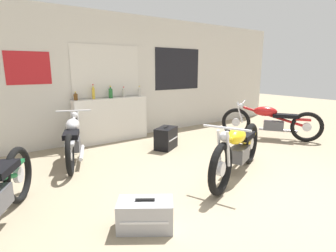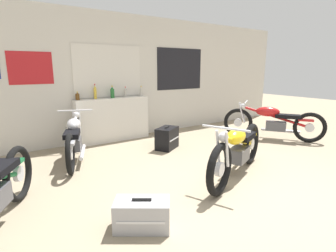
# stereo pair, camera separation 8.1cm
# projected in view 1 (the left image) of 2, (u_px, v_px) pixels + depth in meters

# --- Properties ---
(ground_plane) EXTENTS (24.00, 24.00, 0.00)m
(ground_plane) POSITION_uv_depth(u_px,v_px,m) (265.00, 195.00, 3.39)
(ground_plane) COLOR gray
(wall_back) EXTENTS (10.00, 0.07, 2.80)m
(wall_back) POSITION_uv_depth(u_px,v_px,m) (128.00, 77.00, 6.09)
(wall_back) COLOR beige
(wall_back) RESTS_ON ground_plane
(sill_counter) EXTENTS (1.66, 0.28, 0.97)m
(sill_counter) POSITION_uv_depth(u_px,v_px,m) (111.00, 120.00, 5.85)
(sill_counter) COLOR silver
(sill_counter) RESTS_ON ground_plane
(bottle_leftmost) EXTENTS (0.08, 0.08, 0.17)m
(bottle_leftmost) POSITION_uv_depth(u_px,v_px,m) (76.00, 96.00, 5.35)
(bottle_leftmost) COLOR #5B3814
(bottle_leftmost) RESTS_ON sill_counter
(bottle_left_center) EXTENTS (0.06, 0.06, 0.32)m
(bottle_left_center) POSITION_uv_depth(u_px,v_px,m) (93.00, 92.00, 5.55)
(bottle_left_center) COLOR gold
(bottle_left_center) RESTS_ON sill_counter
(bottle_center) EXTENTS (0.09, 0.09, 0.27)m
(bottle_center) POSITION_uv_depth(u_px,v_px,m) (111.00, 93.00, 5.72)
(bottle_center) COLOR #23662D
(bottle_center) RESTS_ON sill_counter
(bottle_right_center) EXTENTS (0.06, 0.06, 0.23)m
(bottle_right_center) POSITION_uv_depth(u_px,v_px,m) (124.00, 92.00, 5.95)
(bottle_right_center) COLOR #B7B2A8
(bottle_right_center) RESTS_ON sill_counter
(bottle_rightmost) EXTENTS (0.07, 0.07, 0.24)m
(bottle_rightmost) POSITION_uv_depth(u_px,v_px,m) (139.00, 92.00, 6.10)
(bottle_rightmost) COLOR #B7B2A8
(bottle_rightmost) RESTS_ON sill_counter
(motorcycle_silver) EXTENTS (0.88, 1.94, 0.82)m
(motorcycle_silver) POSITION_uv_depth(u_px,v_px,m) (73.00, 138.00, 4.62)
(motorcycle_silver) COLOR black
(motorcycle_silver) RESTS_ON ground_plane
(motorcycle_red) EXTENTS (1.31, 1.88, 0.85)m
(motorcycle_red) POSITION_uv_depth(u_px,v_px,m) (270.00, 121.00, 6.03)
(motorcycle_red) COLOR black
(motorcycle_red) RESTS_ON ground_plane
(motorcycle_yellow) EXTENTS (1.96, 0.96, 0.87)m
(motorcycle_yellow) POSITION_uv_depth(u_px,v_px,m) (238.00, 150.00, 3.91)
(motorcycle_yellow) COLOR black
(motorcycle_yellow) RESTS_ON ground_plane
(hard_case_black) EXTENTS (0.59, 0.53, 0.46)m
(hard_case_black) POSITION_uv_depth(u_px,v_px,m) (166.00, 138.00, 5.32)
(hard_case_black) COLOR black
(hard_case_black) RESTS_ON ground_plane
(hard_case_silver) EXTENTS (0.63, 0.56, 0.33)m
(hard_case_silver) POSITION_uv_depth(u_px,v_px,m) (145.00, 215.00, 2.66)
(hard_case_silver) COLOR #9E9EA3
(hard_case_silver) RESTS_ON ground_plane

